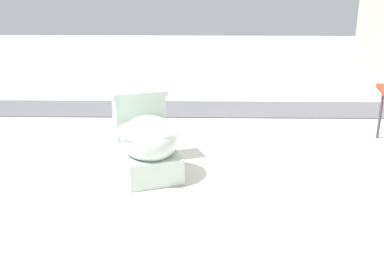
% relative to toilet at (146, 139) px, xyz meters
% --- Properties ---
extents(ground_plane, '(14.00, 14.00, 0.00)m').
position_rel_toilet_xyz_m(ground_plane, '(-0.25, -0.13, -0.22)').
color(ground_plane, beige).
extents(gravel_strip, '(0.56, 8.00, 0.01)m').
position_rel_toilet_xyz_m(gravel_strip, '(-1.45, 0.37, -0.21)').
color(gravel_strip, '#4C4C51').
rests_on(gravel_strip, ground).
extents(toilet, '(0.72, 0.56, 0.52)m').
position_rel_toilet_xyz_m(toilet, '(0.00, 0.00, 0.00)').
color(toilet, '#B2C6B7').
rests_on(toilet, ground).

